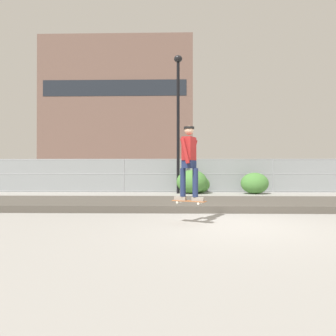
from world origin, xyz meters
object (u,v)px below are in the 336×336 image
Objects in this scene: shrub_left at (192,182)px; shrub_center at (198,184)px; parked_car_far at (313,176)px; street_lamp at (178,108)px; skateboard at (189,201)px; shrub_right at (255,183)px; skater at (189,158)px; parked_car_near at (113,176)px; parked_car_mid at (209,176)px.

shrub_center is at bearing 37.54° from shrub_left.
street_lamp is at bearing -154.31° from parked_car_far.
shrub_center is at bearing 83.83° from skateboard.
street_lamp is 6.06× the size of shrub_center.
shrub_left is 1.13× the size of shrub_right.
shrub_right is (3.94, -0.23, -3.94)m from street_lamp.
skater is at bearing 172.87° from skateboard.
parked_car_near is (-4.43, 12.63, 0.31)m from skateboard.
shrub_center is (-1.08, -4.15, -0.37)m from parked_car_mid.
shrub_right is (1.78, -4.51, -0.29)m from parked_car_mid.
street_lamp is at bearing 90.93° from skateboard.
parked_car_far reaches higher than skateboard.
shrub_left is (0.57, 8.40, -0.91)m from skater.
shrub_center is (5.37, -3.94, -0.37)m from parked_car_near.
shrub_right is (-5.14, -4.60, -0.29)m from parked_car_far.
street_lamp is at bearing -173.20° from shrub_center.
street_lamp reaches higher than skateboard.
parked_car_mid is at bearing 1.83° from parked_car_near.
skateboard is at bearing -124.67° from parked_car_far.
street_lamp reaches higher than shrub_center.
street_lamp is 10.71m from parked_car_far.
parked_car_near reaches higher than shrub_center.
skateboard is 0.11× the size of street_lamp.
parked_car_mid is (2.02, 12.83, 0.31)m from skateboard.
parked_car_mid is at bearing 81.07° from skater.
shrub_center is 2.88m from shrub_right.
parked_car_far is at bearing 1.26° from parked_car_near.
skater is 0.24× the size of street_lamp.
skateboard is 15.71m from parked_car_far.
parked_car_near reaches higher than shrub_right.
street_lamp reaches higher than shrub_left.
skater is 8.47m from shrub_left.
parked_car_mid and parked_car_far have the same top height.
parked_car_near is 3.13× the size of shrub_right.
street_lamp is 1.60× the size of parked_car_mid.
shrub_center reaches higher than skateboard.
parked_car_far is 3.69× the size of shrub_center.
shrub_center is (0.94, 8.68, -1.06)m from skater.
skateboard is 0.18× the size of parked_car_mid.
parked_car_near is 3.69× the size of shrub_center.
street_lamp reaches higher than parked_car_far.
skater is at bearing -114.52° from shrub_right.
skateboard is 8.42m from shrub_left.
skater reaches higher than shrub_right.
parked_car_mid reaches higher than skateboard.
parked_car_mid is (2.02, 12.83, -0.68)m from skater.
parked_car_mid reaches higher than shrub_left.
shrub_left reaches higher than skateboard.
shrub_left is at bearing 178.61° from shrub_right.
street_lamp reaches higher than shrub_right.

